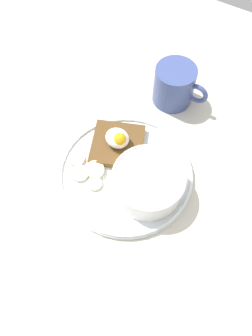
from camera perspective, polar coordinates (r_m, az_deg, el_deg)
The scene contains 10 objects.
ground_plane at distance 65.85cm, azimuth 0.00°, elevation -1.66°, with size 120.00×120.00×2.00cm, color beige.
plate at distance 64.25cm, azimuth 0.00°, elevation -0.94°, with size 26.30×26.30×1.60cm.
oatmeal_bowl at distance 60.22cm, azimuth 3.87°, elevation -2.58°, with size 13.44×13.44×5.55cm.
toast_slice at distance 66.29cm, azimuth -1.49°, elevation 4.07°, with size 13.29×13.29×1.64cm.
poached_egg at distance 64.04cm, azimuth -1.43°, elevation 5.16°, with size 7.21×4.89×3.88cm.
banana_slice_front at distance 63.98cm, azimuth -8.04°, elevation -0.94°, with size 3.96×3.88×1.47cm.
banana_slice_left at distance 63.70cm, azimuth -5.47°, elevation -0.37°, with size 4.07×3.90×2.01cm.
banana_slice_back at distance 65.68cm, azimuth -8.56°, elevation 1.54°, with size 3.90×3.84×1.28cm.
banana_slice_right at distance 62.76cm, azimuth -5.49°, elevation -2.72°, with size 3.55×3.60×1.15cm.
coffee_mug at distance 73.23cm, azimuth 8.49°, elevation 14.09°, with size 12.19×8.75×8.81cm.
Camera 1 is at (15.06, -25.62, 59.76)cm, focal length 35.00 mm.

